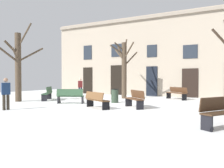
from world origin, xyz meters
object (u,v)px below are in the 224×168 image
Objects in this scene: litter_bin at (115,96)px; person_by_shop_door at (6,92)px; tree_left_of_center at (124,67)px; tree_center at (18,65)px; bench_near_center_tree at (48,93)px; bench_near_lamp at (223,111)px; person_strolling at (80,86)px; bench_by_litter_bin at (70,96)px; bench_back_to_back_left at (135,99)px; bench_far_corner at (97,100)px; bench_facing_shops at (177,93)px.

litter_bin is 6.31m from person_by_shop_door.
tree_left_of_center is 5.42× the size of litter_bin.
tree_center reaches higher than person_by_shop_door.
bench_near_center_tree is at bearing 58.66° from tree_center.
person_strolling reaches higher than bench_near_lamp.
person_by_shop_door is (2.88, -3.09, -1.58)m from tree_center.
bench_by_litter_bin is at bearing -140.78° from litter_bin.
bench_by_litter_bin is 3.01m from bench_near_center_tree.
tree_left_of_center is 3.01× the size of person_strolling.
bench_by_litter_bin is 5.98m from person_strolling.
litter_bin is at bearing 65.19° from bench_near_center_tree.
person_by_shop_door is at bearing -119.44° from litter_bin.
bench_near_center_tree is at bearing -131.42° from person_by_shop_door.
tree_center is 2.87× the size of bench_near_center_tree.
person_strolling is (-4.31, 0.25, -1.54)m from tree_left_of_center.
bench_near_lamp is (7.24, -8.01, -1.89)m from tree_left_of_center.
bench_near_center_tree reaches higher than bench_back_to_back_left.
bench_back_to_back_left reaches higher than litter_bin.
bench_near_center_tree is at bearing -171.49° from litter_bin.
bench_near_lamp is 1.16× the size of person_by_shop_door.
bench_far_corner is at bearing 102.89° from bench_near_lamp.
bench_facing_shops reaches higher than litter_bin.
bench_by_litter_bin is 0.95× the size of bench_facing_shops.
person_by_shop_door is at bearing -46.98° from tree_center.
bench_by_litter_bin is at bearing 37.19° from bench_near_center_tree.
bench_far_corner is 1.13× the size of person_by_shop_door.
bench_back_to_back_left is at bearing 4.55° from tree_center.
bench_far_corner is 4.43m from person_by_shop_door.
bench_by_litter_bin reaches higher than bench_far_corner.
bench_near_center_tree is 7.16m from bench_back_to_back_left.
bench_back_to_back_left is at bearing 152.60° from person_by_shop_door.
bench_back_to_back_left is (4.25, -0.00, 0.02)m from bench_by_litter_bin.
tree_center is 12.76m from bench_near_lamp.
bench_near_center_tree is (-2.83, 1.00, 0.04)m from bench_by_litter_bin.
tree_center is 4.37m from bench_by_litter_bin.
tree_center is 2.81× the size of bench_near_lamp.
person_by_shop_door is at bearing -104.53° from tree_left_of_center.
bench_facing_shops is at bearing -155.52° from bench_by_litter_bin.
bench_facing_shops is 11.38m from person_by_shop_door.
person_by_shop_door is at bearing -83.51° from bench_facing_shops.
person_by_shop_door is (-5.20, -3.73, 0.38)m from bench_back_to_back_left.
tree_center is 3.06× the size of bench_by_litter_bin.
tree_left_of_center is 5.98m from bench_near_center_tree.
tree_center is at bearing -64.65° from bench_near_center_tree.
bench_far_corner is at bearing 98.80° from person_strolling.
bench_far_corner is at bearing -81.26° from litter_bin.
bench_near_lamp is at bearing -47.86° from tree_left_of_center.
person_by_shop_door is (-3.53, -2.63, 0.42)m from bench_far_corner.
person_strolling is (0.81, 5.79, -1.58)m from tree_center.
bench_near_lamp reaches higher than bench_near_center_tree.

